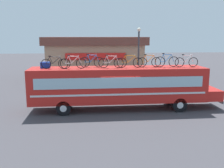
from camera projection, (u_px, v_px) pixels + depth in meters
name	position (u px, v px, depth m)	size (l,w,h in m)	color
ground_plane	(118.00, 109.00, 17.70)	(120.00, 120.00, 0.00)	#423F44
bus	(121.00, 85.00, 17.40)	(13.10, 2.40, 2.92)	red
luggage_bag_1	(45.00, 65.00, 16.90)	(0.61, 0.43, 0.40)	#193899
rooftop_bicycle_1	(55.00, 63.00, 16.44)	(1.74, 0.44, 0.86)	black
rooftop_bicycle_2	(73.00, 63.00, 16.48)	(1.70, 0.44, 0.89)	black
rooftop_bicycle_3	(92.00, 62.00, 17.23)	(1.65, 0.44, 0.92)	black
rooftop_bicycle_4	(111.00, 62.00, 16.83)	(1.68, 0.44, 0.88)	black
rooftop_bicycle_5	(130.00, 62.00, 17.06)	(1.76, 0.44, 0.89)	black
rooftop_bicycle_6	(149.00, 62.00, 17.32)	(1.66, 0.44, 0.89)	black
rooftop_bicycle_7	(167.00, 61.00, 17.40)	(1.69, 0.44, 0.95)	black
rooftop_bicycle_8	(186.00, 62.00, 17.33)	(1.64, 0.44, 0.88)	black
roadside_building	(95.00, 57.00, 30.46)	(11.45, 7.56, 4.91)	tan
street_lamp	(138.00, 56.00, 21.95)	(0.31, 0.31, 5.71)	#38383D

